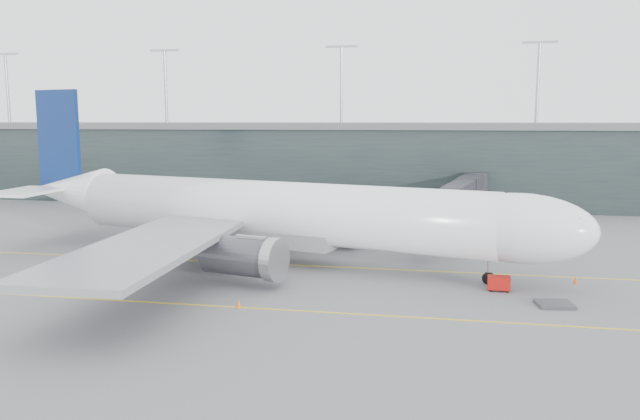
# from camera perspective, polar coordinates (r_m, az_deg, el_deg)

# --- Properties ---
(ground) EXTENTS (320.00, 320.00, 0.00)m
(ground) POSITION_cam_1_polar(r_m,az_deg,el_deg) (74.34, -7.60, -4.07)
(ground) COLOR #5A595E
(ground) RESTS_ON ground
(taxiline_a) EXTENTS (160.00, 0.25, 0.02)m
(taxiline_a) POSITION_cam_1_polar(r_m,az_deg,el_deg) (70.64, -8.61, -4.73)
(taxiline_a) COLOR yellow
(taxiline_a) RESTS_ON ground
(taxiline_b) EXTENTS (160.00, 0.25, 0.02)m
(taxiline_b) POSITION_cam_1_polar(r_m,az_deg,el_deg) (56.29, -14.03, -8.25)
(taxiline_b) COLOR yellow
(taxiline_b) RESTS_ON ground
(taxiline_lead_main) EXTENTS (0.25, 60.00, 0.02)m
(taxiline_lead_main) POSITION_cam_1_polar(r_m,az_deg,el_deg) (92.08, -0.74, -1.61)
(taxiline_lead_main) COLOR yellow
(taxiline_lead_main) RESTS_ON ground
(terminal) EXTENTS (240.00, 36.00, 29.00)m
(terminal) POSITION_cam_1_polar(r_m,az_deg,el_deg) (129.24, 0.42, 4.63)
(terminal) COLOR black
(terminal) RESTS_ON ground
(main_aircraft) EXTENTS (69.24, 63.84, 19.65)m
(main_aircraft) POSITION_cam_1_polar(r_m,az_deg,el_deg) (69.80, -4.58, -0.22)
(main_aircraft) COLOR white
(main_aircraft) RESTS_ON ground
(jet_bridge) EXTENTS (11.99, 45.04, 6.90)m
(jet_bridge) POSITION_cam_1_polar(r_m,az_deg,el_deg) (94.19, 11.99, 1.61)
(jet_bridge) COLOR #27262B
(jet_bridge) RESTS_ON ground
(gse_cart) EXTENTS (2.10, 1.39, 1.39)m
(gse_cart) POSITION_cam_1_polar(r_m,az_deg,el_deg) (60.53, 16.04, -6.41)
(gse_cart) COLOR #9D0F0B
(gse_cart) RESTS_ON ground
(baggage_dolly) EXTENTS (3.29, 2.80, 0.29)m
(baggage_dolly) POSITION_cam_1_polar(r_m,az_deg,el_deg) (57.38, 20.64, -8.05)
(baggage_dolly) COLOR #36353A
(baggage_dolly) RESTS_ON ground
(uld_a) EXTENTS (2.36, 2.06, 1.84)m
(uld_a) POSITION_cam_1_polar(r_m,az_deg,el_deg) (83.83, -8.49, -2.01)
(uld_a) COLOR #3D3D42
(uld_a) RESTS_ON ground
(uld_b) EXTENTS (2.10, 1.83, 1.66)m
(uld_b) POSITION_cam_1_polar(r_m,az_deg,el_deg) (86.34, -7.18, -1.75)
(uld_b) COLOR #3D3D42
(uld_b) RESTS_ON ground
(uld_c) EXTENTS (2.32, 1.95, 1.93)m
(uld_c) POSITION_cam_1_polar(r_m,az_deg,el_deg) (83.85, -6.08, -1.93)
(uld_c) COLOR #3D3D42
(uld_c) RESTS_ON ground
(cone_nose) EXTENTS (0.41, 0.41, 0.66)m
(cone_nose) POSITION_cam_1_polar(r_m,az_deg,el_deg) (65.72, 22.32, -5.96)
(cone_nose) COLOR #E8500C
(cone_nose) RESTS_ON ground
(cone_wing_stbd) EXTENTS (0.46, 0.46, 0.73)m
(cone_wing_stbd) POSITION_cam_1_polar(r_m,az_deg,el_deg) (53.69, -7.44, -8.48)
(cone_wing_stbd) COLOR #FB620D
(cone_wing_stbd) RESTS_ON ground
(cone_wing_port) EXTENTS (0.50, 0.50, 0.79)m
(cone_wing_port) POSITION_cam_1_polar(r_m,az_deg,el_deg) (83.10, -0.43, -2.41)
(cone_wing_port) COLOR orange
(cone_wing_port) RESTS_ON ground
(cone_tail) EXTENTS (0.50, 0.50, 0.80)m
(cone_tail) POSITION_cam_1_polar(r_m,az_deg,el_deg) (69.35, -17.83, -4.95)
(cone_tail) COLOR orange
(cone_tail) RESTS_ON ground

